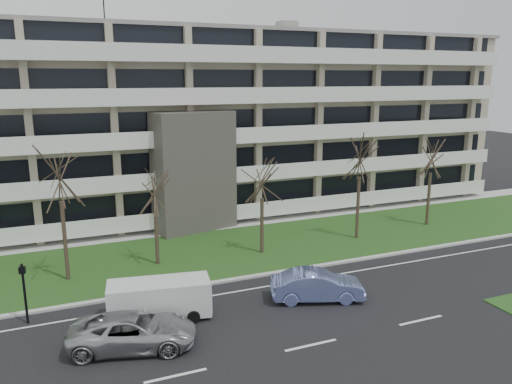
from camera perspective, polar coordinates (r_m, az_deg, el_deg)
name	(u,v)px	position (r m, az deg, el deg)	size (l,w,h in m)	color
ground	(311,345)	(22.91, 6.28, -17.02)	(160.00, 160.00, 0.00)	black
grass_verge	(218,251)	(33.81, -4.38, -6.76)	(90.00, 10.00, 0.06)	#234918
curb	(245,278)	(29.40, -1.30, -9.77)	(90.00, 0.35, 0.12)	#B2B2AD
sidewalk	(196,229)	(38.81, -6.92, -4.18)	(90.00, 2.00, 0.08)	#B2B2AD
lane_edge_line	(254,288)	(28.14, -0.17, -10.96)	(90.00, 0.12, 0.01)	white
apartment_building	(172,123)	(43.89, -9.63, 7.81)	(60.50, 15.10, 18.75)	#B8AD8F
silver_pickup	(133,331)	(22.91, -13.86, -15.18)	(2.51, 5.43, 1.51)	#AAADB2
blue_sedan	(317,285)	(26.73, 7.00, -10.56)	(1.68, 4.82, 1.59)	#7F91DD
white_van	(161,296)	(24.97, -10.84, -11.62)	(5.08, 2.58, 1.88)	silver
pedestrian_signal	(24,286)	(26.09, -25.00, -9.70)	(0.31, 0.27, 2.99)	black
tree_2	(58,169)	(29.44, -21.64, 2.47)	(4.19, 4.19, 8.38)	#382B21
tree_3	(154,187)	(30.71, -11.55, 0.61)	(3.21, 3.21, 6.42)	#382B21
tree_4	(262,177)	(32.09, 0.70, 1.78)	(3.34, 3.34, 6.69)	#382B21
tree_5	(360,152)	(35.67, 11.85, 4.50)	(4.08, 4.08, 8.15)	#382B21
tree_6	(432,152)	(40.64, 19.49, 4.32)	(3.75, 3.75, 7.50)	#382B21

